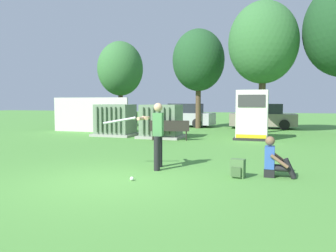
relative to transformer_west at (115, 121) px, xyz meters
name	(u,v)px	position (x,y,z in m)	size (l,w,h in m)	color
ground_plane	(110,182)	(4.49, -9.04, -0.79)	(96.00, 96.00, 0.00)	#51933D
fence_panel	(90,115)	(-2.38, 1.46, 0.21)	(4.80, 0.12, 2.00)	beige
transformer_west	(115,121)	(0.00, 0.00, 0.00)	(2.10, 1.70, 1.62)	#9E9B93
transformer_mid_west	(161,122)	(2.60, -0.23, 0.00)	(2.10, 1.70, 1.62)	#9E9B93
generator_enclosure	(252,115)	(6.87, 0.46, 0.35)	(1.60, 1.40, 2.30)	#262626
park_bench	(170,129)	(3.32, -1.11, -0.25)	(1.84, 0.83, 0.92)	#2D2823
batter	(156,132)	(4.97, -7.35, 0.19)	(1.61, 0.75, 1.74)	black
sports_ball	(132,179)	(4.92, -8.80, -0.74)	(0.09, 0.09, 0.09)	white
seated_spectator	(274,161)	(7.95, -7.38, -0.41)	(0.72, 0.55, 0.96)	black
backpack	(238,169)	(7.14, -7.75, -0.57)	(0.35, 0.30, 0.44)	#4C723F
tree_left	(120,69)	(-1.90, 4.49, 3.12)	(2.98, 2.98, 5.69)	brown
tree_center_left	(198,60)	(2.98, 6.07, 3.66)	(3.39, 3.39, 6.48)	brown
tree_center_right	(263,43)	(7.13, 4.00, 4.22)	(3.82, 3.82, 7.31)	brown
parked_car_leftmost	(108,115)	(-4.12, 6.79, -0.04)	(4.28, 2.08, 1.62)	black
parked_car_left_of_center	(184,116)	(1.71, 7.24, -0.04)	(4.35, 2.25, 1.62)	#B2B2B7
parked_car_right_of_center	(263,117)	(7.07, 7.22, -0.04)	(4.32, 2.16, 1.62)	gray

